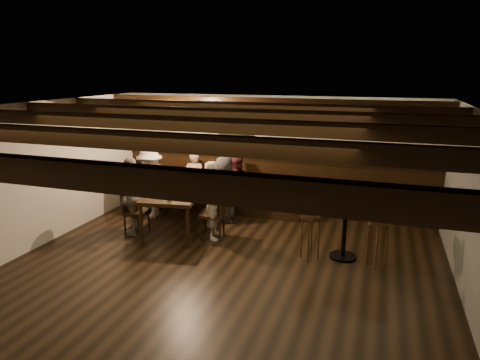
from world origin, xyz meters
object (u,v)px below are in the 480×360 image
(chair_right_near, at_px, (223,207))
(chair_right_far, at_px, (213,223))
(chair_left_near, at_px, (153,204))
(bar_stool_right, at_px, (377,242))
(person_left_far, at_px, (133,196))
(person_right_near, at_px, (225,189))
(person_bench_left, at_px, (151,178))
(high_top_table, at_px, (345,218))
(chair_left_far, at_px, (136,219))
(bar_stool_left, at_px, (310,236))
(person_left_near, at_px, (151,183))
(dining_table, at_px, (180,191))
(person_bench_centre, at_px, (195,181))
(person_bench_right, at_px, (236,185))
(person_right_far, at_px, (215,200))

(chair_right_near, distance_m, chair_right_far, 0.90)
(chair_left_near, height_order, bar_stool_right, bar_stool_right)
(chair_left_near, height_order, chair_right_far, chair_right_far)
(person_left_far, xyz_separation_m, person_right_near, (1.33, 1.14, -0.06))
(person_bench_left, xyz_separation_m, high_top_table, (4.08, -1.18, -0.02))
(chair_left_far, bearing_deg, bar_stool_left, 78.79)
(bar_stool_left, bearing_deg, person_right_near, 139.98)
(bar_stool_left, height_order, bar_stool_right, same)
(chair_left_near, distance_m, person_bench_left, 0.64)
(bar_stool_right, bearing_deg, person_left_far, 171.27)
(chair_right_near, height_order, person_left_near, person_left_near)
(person_left_near, relative_size, high_top_table, 1.38)
(bar_stool_left, bearing_deg, chair_left_far, 171.45)
(chair_right_near, xyz_separation_m, high_top_table, (2.41, -1.01, 0.38))
(chair_right_near, distance_m, high_top_table, 2.64)
(high_top_table, relative_size, bar_stool_right, 0.99)
(dining_table, relative_size, person_left_near, 1.55)
(chair_left_far, bearing_deg, bar_stool_right, 79.84)
(bar_stool_right, bearing_deg, chair_right_near, 149.85)
(dining_table, height_order, person_bench_left, person_bench_left)
(person_right_near, bearing_deg, person_left_far, 120.96)
(person_bench_centre, bearing_deg, bar_stool_right, 146.59)
(person_bench_right, xyz_separation_m, bar_stool_right, (2.80, -1.64, -0.24))
(dining_table, relative_size, person_bench_left, 1.57)
(chair_left_near, xyz_separation_m, chair_right_far, (1.57, -0.65, 0.00))
(bar_stool_right, bearing_deg, person_right_far, 165.77)
(person_bench_left, distance_m, person_left_far, 1.36)
(person_bench_right, relative_size, person_left_far, 0.88)
(chair_left_near, relative_size, person_right_near, 0.70)
(chair_right_near, bearing_deg, chair_left_far, 122.04)
(person_bench_centre, distance_m, bar_stool_left, 3.21)
(person_bench_right, relative_size, person_right_far, 0.90)
(chair_right_near, bearing_deg, high_top_table, -122.42)
(person_bench_right, distance_m, person_left_far, 2.13)
(chair_right_far, height_order, person_left_far, person_left_far)
(person_bench_centre, bearing_deg, person_left_near, 38.66)
(person_left_far, bearing_deg, person_bench_centre, 153.43)
(chair_left_near, height_order, chair_right_near, chair_right_near)
(chair_right_near, distance_m, bar_stool_left, 2.26)
(chair_right_near, relative_size, chair_right_far, 1.02)
(bar_stool_left, bearing_deg, chair_right_near, 140.50)
(chair_right_near, height_order, person_bench_right, person_bench_right)
(chair_right_near, bearing_deg, dining_table, 122.01)
(dining_table, height_order, chair_right_far, chair_right_far)
(dining_table, height_order, bar_stool_right, bar_stool_right)
(person_left_far, bearing_deg, person_right_far, 90.00)
(chair_left_far, xyz_separation_m, person_bench_centre, (0.46, 1.60, 0.37))
(bar_stool_left, relative_size, bar_stool_right, 1.00)
(person_bench_centre, bearing_deg, chair_right_near, 140.19)
(person_bench_right, height_order, person_left_near, person_left_near)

